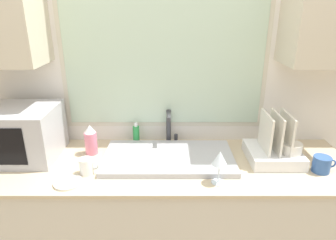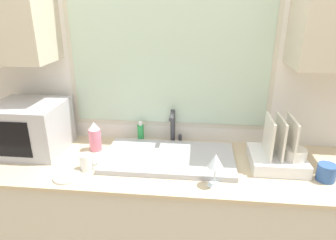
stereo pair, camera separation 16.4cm
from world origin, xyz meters
The scene contains 12 objects.
countertop centered at (0.00, 0.32, 0.45)m, with size 2.21×0.67×0.89m.
wall_back centered at (0.00, 0.64, 1.38)m, with size 6.00×0.38×2.60m.
sink_basin centered at (0.03, 0.35, 0.91)m, with size 0.77×0.43×0.03m.
faucet centered at (0.03, 0.58, 1.03)m, with size 0.08×0.15×0.23m.
microwave centered at (-0.85, 0.40, 1.05)m, with size 0.42×0.39×0.31m.
dish_rack centered at (0.66, 0.35, 0.96)m, with size 0.30×0.30×0.29m.
spray_bottle centered at (-0.45, 0.43, 0.99)m, with size 0.08×0.08×0.19m.
soap_bottle centered at (-0.19, 0.58, 0.96)m, with size 0.04×0.04×0.15m.
mug_near_sink centered at (-0.42, 0.19, 0.94)m, with size 0.11×0.07×0.09m.
wine_glass centered at (0.29, 0.10, 1.03)m, with size 0.08×0.08×0.18m.
mug_by_rack centered at (0.88, 0.22, 0.94)m, with size 0.13×0.10×0.09m.
small_plate centered at (-0.50, 0.09, 0.90)m, with size 0.15×0.15×0.01m.
Camera 2 is at (0.19, -1.23, 1.76)m, focal length 32.00 mm.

